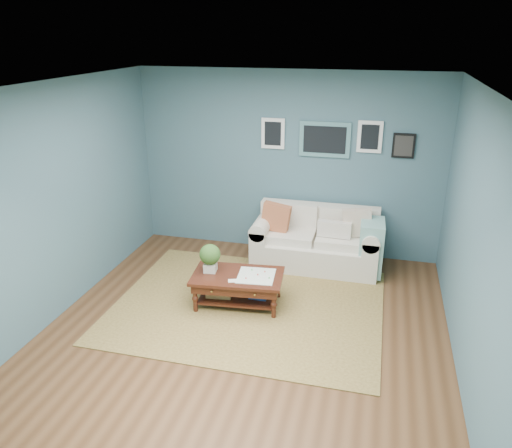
% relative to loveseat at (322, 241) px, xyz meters
% --- Properties ---
extents(room_shell, '(5.00, 5.02, 2.70)m').
position_rel_loveseat_xyz_m(room_shell, '(-0.60, -1.97, 0.98)').
color(room_shell, brown).
rests_on(room_shell, ground).
extents(area_rug, '(3.25, 2.60, 0.01)m').
position_rel_loveseat_xyz_m(area_rug, '(-0.72, -1.36, -0.37)').
color(area_rug, brown).
rests_on(area_rug, ground).
extents(loveseat, '(1.82, 0.83, 0.94)m').
position_rel_loveseat_xyz_m(loveseat, '(0.00, 0.00, 0.00)').
color(loveseat, beige).
rests_on(loveseat, ground).
extents(coffee_table, '(1.16, 0.75, 0.77)m').
position_rel_loveseat_xyz_m(coffee_table, '(-0.91, -1.36, -0.04)').
color(coffee_table, black).
rests_on(coffee_table, ground).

